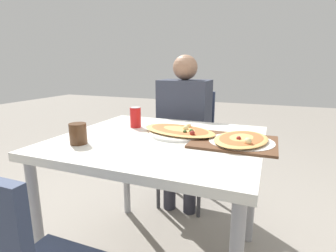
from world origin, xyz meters
name	(u,v)px	position (x,y,z in m)	size (l,w,h in m)	color
dining_table	(160,152)	(0.00, 0.00, 0.70)	(1.04, 0.94, 0.78)	silver
chair_far_seated	(188,141)	(-0.09, 0.80, 0.53)	(0.40, 0.40, 0.94)	#2D3851
person_seated	(184,121)	(-0.09, 0.69, 0.72)	(0.38, 0.28, 1.23)	#2D2D38
pizza_main	(179,131)	(0.07, 0.10, 0.80)	(0.48, 0.35, 0.05)	white
soda_can	(135,117)	(-0.23, 0.16, 0.84)	(0.07, 0.07, 0.12)	red
drink_glass	(78,134)	(-0.32, -0.25, 0.83)	(0.08, 0.08, 0.10)	#4C2D19
serving_tray	(234,142)	(0.38, 0.05, 0.78)	(0.40, 0.33, 0.01)	brown
pizza_second	(241,140)	(0.41, 0.05, 0.80)	(0.31, 0.39, 0.06)	white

